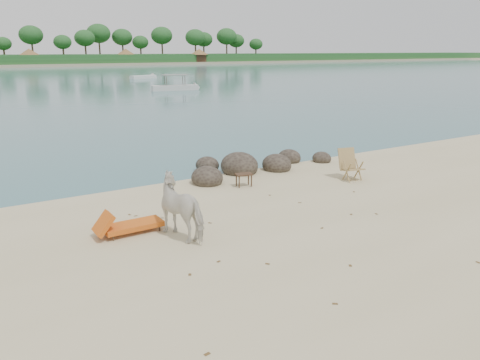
% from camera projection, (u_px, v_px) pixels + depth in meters
% --- Properties ---
extents(boulders, '(6.29, 2.83, 1.01)m').
position_uv_depth(boulders, '(249.00, 167.00, 17.32)').
color(boulders, black).
rests_on(boulders, ground).
extents(cow, '(1.21, 1.88, 1.47)m').
position_uv_depth(cow, '(184.00, 208.00, 11.15)').
color(cow, silver).
rests_on(cow, ground).
extents(side_table, '(0.59, 0.43, 0.43)m').
position_uv_depth(side_table, '(244.00, 181.00, 15.34)').
color(side_table, black).
rests_on(side_table, ground).
extents(lounge_chair, '(1.80, 0.65, 0.54)m').
position_uv_depth(lounge_chair, '(133.00, 223.00, 11.45)').
color(lounge_chair, orange).
rests_on(lounge_chair, ground).
extents(deck_chair, '(0.83, 0.89, 1.07)m').
position_uv_depth(deck_chair, '(353.00, 166.00, 16.02)').
color(deck_chair, '#9D824E').
rests_on(deck_chair, ground).
extents(boat_mid, '(5.95, 2.48, 2.83)m').
position_uv_depth(boat_mid, '(175.00, 77.00, 52.40)').
color(boat_mid, silver).
rests_on(boat_mid, water).
extents(boat_far, '(5.17, 2.75, 0.59)m').
position_uv_depth(boat_far, '(143.00, 76.00, 74.14)').
color(boat_far, silver).
rests_on(boat_far, water).
extents(dead_leaves, '(7.90, 6.86, 0.00)m').
position_uv_depth(dead_leaves, '(282.00, 236.00, 11.36)').
color(dead_leaves, brown).
rests_on(dead_leaves, ground).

